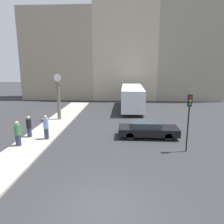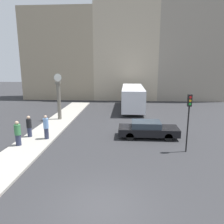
% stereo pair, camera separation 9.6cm
% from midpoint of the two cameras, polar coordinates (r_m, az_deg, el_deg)
% --- Properties ---
extents(ground_plane, '(120.00, 120.00, 0.00)m').
position_cam_midpoint_polar(ground_plane, '(9.63, -2.54, -23.42)').
color(ground_plane, '#2D2D30').
extents(sidewalk_corner, '(2.60, 25.19, 0.14)m').
position_cam_midpoint_polar(sidewalk_corner, '(20.29, -15.41, -3.93)').
color(sidewalk_corner, '#A39E93').
rests_on(sidewalk_corner, ground_plane).
extents(building_row, '(31.31, 5.00, 18.88)m').
position_cam_midpoint_polar(building_row, '(36.18, 3.74, 16.80)').
color(building_row, gray).
rests_on(building_row, ground_plane).
extents(sedan_car, '(4.61, 1.85, 1.29)m').
position_cam_midpoint_polar(sedan_car, '(17.30, 9.45, -4.44)').
color(sedan_car, black).
rests_on(sedan_car, ground_plane).
extents(bus_distant, '(2.60, 9.37, 2.83)m').
position_cam_midpoint_polar(bus_distant, '(27.57, 5.51, 4.02)').
color(bus_distant, silver).
rests_on(bus_distant, ground_plane).
extents(traffic_light_far, '(0.26, 0.24, 3.79)m').
position_cam_midpoint_polar(traffic_light_far, '(14.61, 19.62, 0.17)').
color(traffic_light_far, black).
rests_on(traffic_light_far, ground_plane).
extents(street_clock, '(0.81, 0.48, 4.59)m').
position_cam_midpoint_polar(street_clock, '(22.49, -13.61, 3.65)').
color(street_clock, '#666056').
rests_on(street_clock, sidewalk_corner).
extents(pedestrian_blue_stripe, '(0.38, 0.38, 1.81)m').
position_cam_midpoint_polar(pedestrian_blue_stripe, '(16.97, -16.69, -3.81)').
color(pedestrian_blue_stripe, '#2D334C').
rests_on(pedestrian_blue_stripe, sidewalk_corner).
extents(pedestrian_green_hoodie, '(0.42, 0.42, 1.73)m').
position_cam_midpoint_polar(pedestrian_green_hoodie, '(16.29, -23.25, -5.17)').
color(pedestrian_green_hoodie, '#2D334C').
rests_on(pedestrian_green_hoodie, sidewalk_corner).
extents(pedestrian_black_jacket, '(0.38, 0.38, 1.65)m').
position_cam_midpoint_polar(pedestrian_black_jacket, '(17.90, -20.69, -3.53)').
color(pedestrian_black_jacket, '#2D334C').
rests_on(pedestrian_black_jacket, sidewalk_corner).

